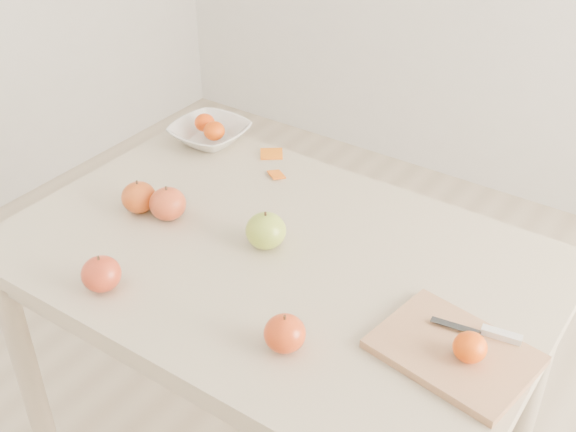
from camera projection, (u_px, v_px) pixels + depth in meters
The scene contains 14 objects.
table at pixel (276, 287), 1.65m from camera, with size 1.20×0.80×0.75m.
cutting_board at pixel (454, 352), 1.33m from camera, with size 0.28×0.21×0.02m, color tan.
board_tangerine at pixel (470, 347), 1.29m from camera, with size 0.06×0.06×0.05m, color #CF4907.
fruit_bowl at pixel (210, 133), 2.01m from camera, with size 0.21×0.21×0.05m, color white.
bowl_tangerine_near at pixel (205, 123), 2.02m from camera, with size 0.06×0.06×0.05m, color #D83C07.
bowl_tangerine_far at pixel (214, 131), 1.97m from camera, with size 0.06×0.06×0.05m, color #D74207.
orange_peel_a at pixel (271, 155), 1.96m from camera, with size 0.06×0.04×0.00m, color orange.
orange_peel_b at pixel (276, 175), 1.87m from camera, with size 0.04×0.04×0.00m, color orange.
paring_knife at pixel (494, 333), 1.35m from camera, with size 0.17×0.06×0.01m.
apple_green at pixel (266, 231), 1.59m from camera, with size 0.09×0.09×0.08m, color olive.
apple_red_e at pixel (285, 333), 1.33m from camera, with size 0.08×0.08×0.07m, color #A0050D.
apple_red_c at pixel (101, 274), 1.47m from camera, with size 0.08×0.08×0.07m, color #9A120D.
apple_red_d at pixel (139, 197), 1.71m from camera, with size 0.08×0.08×0.08m, color #9D2717.
apple_red_b at pixel (168, 204), 1.69m from camera, with size 0.09×0.09×0.08m, color maroon.
Camera 1 is at (0.75, -1.04, 1.71)m, focal length 45.00 mm.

